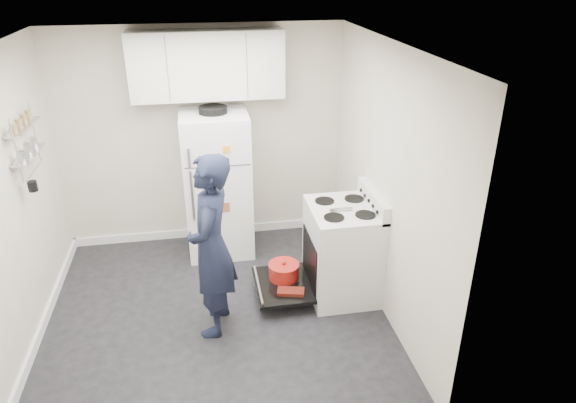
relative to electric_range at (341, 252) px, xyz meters
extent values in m
cube|color=black|center=(-1.26, -0.15, -0.47)|extent=(3.20, 3.20, 0.01)
cube|color=white|center=(-1.26, -0.15, 2.03)|extent=(3.20, 3.20, 0.01)
cube|color=beige|center=(-1.26, 1.45, 0.78)|extent=(3.20, 0.01, 2.50)
cube|color=beige|center=(-1.26, -1.75, 0.78)|extent=(3.20, 0.01, 2.50)
cube|color=beige|center=(-2.86, -0.15, 0.78)|extent=(0.01, 3.20, 2.50)
cube|color=beige|center=(0.34, -0.15, 0.78)|extent=(0.01, 3.20, 2.50)
cube|color=white|center=(-2.85, -0.15, -0.42)|extent=(0.03, 3.20, 0.10)
cube|color=white|center=(-1.26, 1.44, -0.42)|extent=(3.20, 0.03, 0.10)
cube|color=silver|center=(0.01, 0.00, -0.01)|extent=(0.65, 0.76, 0.92)
cube|color=black|center=(-0.06, 0.00, -0.07)|extent=(0.53, 0.60, 0.52)
cube|color=orange|center=(0.21, 0.00, -0.07)|extent=(0.02, 0.56, 0.46)
cylinder|color=black|center=(-0.01, 0.00, -0.25)|extent=(0.34, 0.34, 0.02)
cube|color=silver|center=(0.30, 0.00, 0.54)|extent=(0.08, 0.76, 0.18)
cube|color=silver|center=(0.01, 0.00, 0.47)|extent=(0.65, 0.76, 0.03)
cube|color=#B2B2B7|center=(-0.04, -0.05, 0.50)|extent=(0.22, 0.03, 0.01)
cube|color=black|center=(-0.59, 0.00, -0.32)|extent=(0.55, 0.70, 0.03)
cylinder|color=#B2B2B7|center=(-0.83, 0.00, -0.29)|extent=(0.02, 0.66, 0.02)
cylinder|color=red|center=(-0.56, 0.10, -0.23)|extent=(0.30, 0.30, 0.14)
cylinder|color=red|center=(-0.56, 0.10, -0.15)|extent=(0.32, 0.32, 0.02)
sphere|color=red|center=(-0.56, 0.10, -0.13)|extent=(0.04, 0.04, 0.04)
cube|color=maroon|center=(-0.54, -0.17, -0.29)|extent=(0.28, 0.19, 0.04)
cube|color=maroon|center=(-0.54, 0.25, -0.29)|extent=(0.27, 0.15, 0.04)
cube|color=white|center=(-1.14, 1.10, 0.35)|extent=(0.72, 0.70, 1.63)
cube|color=#4C4C4C|center=(-1.14, 0.75, 0.70)|extent=(0.68, 0.01, 0.01)
cube|color=#B2B2B7|center=(-1.42, 0.73, 0.82)|extent=(0.03, 0.03, 0.20)
cube|color=#B2B2B7|center=(-1.42, 0.73, 0.40)|extent=(0.03, 0.03, 0.55)
cylinder|color=black|center=(-1.14, 1.10, 1.20)|extent=(0.30, 0.30, 0.07)
cube|color=#F5A21C|center=(-1.04, 0.74, 0.88)|extent=(0.07, 0.01, 0.07)
cube|color=silver|center=(-1.19, 0.74, 0.58)|extent=(0.12, 0.01, 0.16)
cube|color=#A1522E|center=(-1.09, 0.74, 0.23)|extent=(0.10, 0.01, 0.10)
cube|color=silver|center=(-1.16, 1.28, 1.63)|extent=(1.60, 0.33, 0.70)
cube|color=#B2B2B7|center=(-2.78, 0.35, 1.33)|extent=(0.14, 0.60, 0.02)
cube|color=#B2B2B7|center=(-2.78, 0.35, 1.08)|extent=(0.14, 0.60, 0.02)
cylinder|color=black|center=(-2.75, 0.17, 0.85)|extent=(0.08, 0.08, 0.09)
imported|color=#161B31|center=(-1.27, -0.33, 0.38)|extent=(0.53, 0.69, 1.70)
camera|label=1|loc=(-1.29, -4.22, 2.64)|focal=32.00mm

